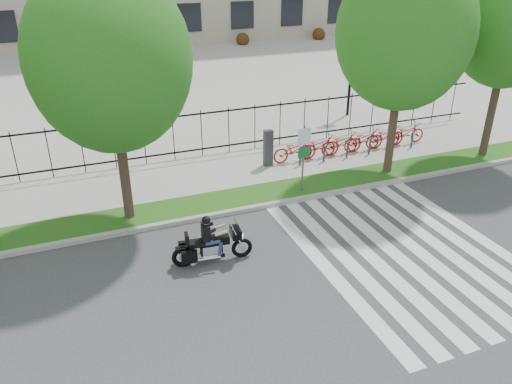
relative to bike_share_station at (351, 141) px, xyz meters
name	(u,v)px	position (x,y,z in m)	size (l,w,h in m)	color
ground	(255,288)	(-7.28, -7.20, -0.66)	(120.00, 120.00, 0.00)	#3B3B3E
curb	(211,216)	(-7.28, -3.10, -0.58)	(60.00, 0.20, 0.15)	#9E9C95
grass_verge	(204,205)	(-7.28, -2.25, -0.58)	(60.00, 1.50, 0.15)	#175114
sidewalk	(186,177)	(-7.28, 0.25, -0.58)	(60.00, 3.50, 0.15)	#ABA9A0
plaza	(122,78)	(-7.28, 17.80, -0.61)	(80.00, 34.00, 0.10)	#ABA9A0
crosswalk_stripes	(405,251)	(-2.45, -7.20, -0.65)	(5.70, 8.00, 0.01)	silver
iron_fence	(173,137)	(-7.28, 2.00, 0.49)	(30.00, 0.06, 2.00)	black
lamp_post_right	(352,56)	(2.72, 4.80, 2.55)	(1.06, 0.70, 4.25)	black
street_tree_1	(110,60)	(-9.82, -2.25, 4.61)	(4.76, 4.76, 7.87)	#3A291F
street_tree_2	(405,32)	(0.33, -2.25, 4.82)	(4.86, 4.86, 8.14)	#3A291F
street_tree_3	(510,24)	(5.21, -2.25, 4.84)	(4.29, 4.29, 7.84)	#3A291F
bike_share_station	(351,141)	(0.00, 0.00, 0.00)	(7.84, 0.88, 1.50)	#2D2D33
sign_pole_regulatory	(304,150)	(-3.64, -2.62, 1.08)	(0.50, 0.09, 2.50)	#59595B
motorcycle_rider	(212,243)	(-7.97, -5.58, -0.05)	(2.36, 0.76, 1.82)	black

